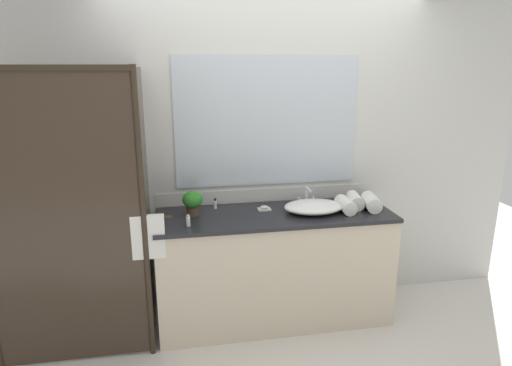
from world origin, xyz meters
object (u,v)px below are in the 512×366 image
Objects in this scene: amenity_bottle_lotion at (188,221)px; rolled_towel_far_edge at (346,205)px; faucet at (306,199)px; rolled_towel_middle at (355,201)px; amenity_bottle_conditioner at (215,204)px; sink_basin at (314,207)px; rolled_towel_near_edge at (371,202)px; potted_plant at (192,201)px; soap_dish at (264,208)px.

amenity_bottle_lotion is 0.36× the size of rolled_towel_far_edge.
faucet is 0.80× the size of rolled_towel_middle.
rolled_towel_far_edge is at bearing -142.45° from rolled_towel_middle.
faucet reaches higher than rolled_towel_far_edge.
rolled_towel_far_edge is (0.98, -0.26, 0.02)m from amenity_bottle_conditioner.
sink_basin is 2.14× the size of rolled_towel_middle.
amenity_bottle_conditioner is 0.36× the size of rolled_towel_far_edge.
amenity_bottle_lotion is 1.32m from rolled_towel_middle.
amenity_bottle_lotion is 1.42m from rolled_towel_near_edge.
rolled_towel_far_edge is at bearing -43.32° from faucet.
amenity_bottle_lotion is at bearing -175.53° from rolled_towel_near_edge.
rolled_towel_far_edge is at bearing -6.11° from potted_plant.
amenity_bottle_conditioner is 1.22m from rolled_towel_near_edge.
faucet is at bearing 90.00° from sink_basin.
rolled_towel_middle is (1.27, -0.04, -0.05)m from potted_plant.
rolled_towel_near_edge is at bearing 4.88° from rolled_towel_far_edge.
faucet is 0.92m from potted_plant.
rolled_towel_near_edge reaches higher than rolled_towel_far_edge.
amenity_bottle_conditioner is at bearing 170.99° from rolled_towel_middle.
potted_plant is 0.56m from soap_dish.
rolled_towel_middle is (0.72, -0.07, 0.04)m from soap_dish.
faucet is 0.51m from rolled_towel_near_edge.
rolled_towel_far_edge reaches higher than soap_dish.
potted_plant is 0.24m from amenity_bottle_conditioner.
rolled_towel_near_edge reaches higher than amenity_bottle_conditioner.
faucet is at bearing 155.59° from rolled_towel_near_edge.
rolled_towel_middle reaches higher than soap_dish.
faucet reaches higher than amenity_bottle_lotion.
potted_plant is at bearing 178.22° from rolled_towel_middle.
potted_plant is 0.84× the size of rolled_towel_far_edge.
rolled_towel_near_edge is (1.20, -0.24, 0.02)m from amenity_bottle_conditioner.
rolled_towel_far_edge reaches higher than sink_basin.
rolled_towel_near_edge reaches higher than soap_dish.
potted_plant is at bearing 173.89° from rolled_towel_far_edge.
amenity_bottle_lotion is 0.35× the size of rolled_towel_near_edge.
amenity_bottle_conditioner reaches higher than soap_dish.
amenity_bottle_conditioner is 1.10m from rolled_towel_middle.
sink_basin is 5.55× the size of amenity_bottle_conditioner.
amenity_bottle_lotion is at bearing -172.31° from rolled_towel_middle.
faucet is (0.00, 0.19, 0.01)m from sink_basin.
rolled_towel_near_edge reaches higher than sink_basin.
faucet is at bearing 18.54° from amenity_bottle_lotion.
potted_plant is (-0.92, -0.10, 0.06)m from faucet.
rolled_towel_middle is at bearing -5.19° from soap_dish.
faucet is at bearing 136.68° from rolled_towel_far_edge.
amenity_bottle_conditioner is at bearing 177.79° from faucet.
faucet is at bearing 6.53° from potted_plant.
amenity_bottle_conditioner is at bearing 163.51° from sink_basin.
sink_basin is 5.56× the size of amenity_bottle_lotion.
rolled_towel_near_edge reaches higher than rolled_towel_middle.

